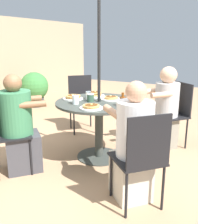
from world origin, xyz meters
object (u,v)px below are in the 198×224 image
(syrup_bottle, at_px, (123,101))
(drinking_glass_b, at_px, (88,95))
(patio_table, at_px, (99,114))
(pancake_plate_c, at_px, (73,97))
(patio_chair_west, at_px, (81,100))
(pancake_plate_d, at_px, (95,95))
(patio_chair_south, at_px, (175,110))
(patio_chair_east, at_px, (142,155))
(drinking_glass_a, at_px, (76,100))
(patio_chair_north, at_px, (3,130))
(pancake_plate_b, at_px, (91,107))
(coffee_cup, at_px, (90,98))
(pancake_plate_a, at_px, (111,98))
(diner_east, at_px, (133,147))
(diner_north, at_px, (19,129))
(diner_south, at_px, (165,111))

(syrup_bottle, bearing_deg, drinking_glass_b, 74.91)
(patio_table, xyz_separation_m, pancake_plate_c, (-0.03, 0.36, 0.18))
(patio_chair_west, relative_size, pancake_plate_d, 3.48)
(patio_chair_south, bearing_deg, patio_table, 90.00)
(patio_chair_south, bearing_deg, patio_chair_east, 133.97)
(syrup_bottle, distance_m, drinking_glass_a, 0.56)
(patio_chair_east, relative_size, drinking_glass_a, 8.68)
(patio_chair_east, relative_size, pancake_plate_d, 3.48)
(patio_chair_south, distance_m, syrup_bottle, 1.07)
(patio_chair_west, bearing_deg, patio_chair_north, 48.11)
(pancake_plate_c, bearing_deg, syrup_bottle, -94.93)
(pancake_plate_b, xyz_separation_m, coffee_cup, (0.29, 0.18, 0.03))
(patio_chair_south, height_order, drinking_glass_b, patio_chair_south)
(patio_chair_south, bearing_deg, drinking_glass_a, 91.08)
(coffee_cup, bearing_deg, pancake_plate_a, -40.91)
(diner_east, bearing_deg, patio_chair_west, 87.91)
(pancake_plate_c, bearing_deg, patio_chair_south, -51.69)
(coffee_cup, xyz_separation_m, drinking_glass_b, (0.10, 0.09, 0.00))
(diner_east, height_order, patio_chair_south, diner_east)
(patio_chair_south, relative_size, pancake_plate_b, 3.48)
(pancake_plate_d, xyz_separation_m, drinking_glass_b, (-0.19, -0.00, 0.02))
(patio_table, xyz_separation_m, diner_north, (-0.72, 0.64, -0.07))
(patio_table, bearing_deg, diner_east, -133.76)
(patio_chair_north, xyz_separation_m, drinking_glass_a, (0.61, -0.57, 0.28))
(diner_east, bearing_deg, pancake_plate_c, 102.69)
(diner_east, relative_size, pancake_plate_a, 4.38)
(patio_chair_north, distance_m, diner_east, 1.46)
(patio_chair_north, bearing_deg, drinking_glass_a, 88.23)
(pancake_plate_b, relative_size, drinking_glass_b, 2.55)
(diner_south, xyz_separation_m, pancake_plate_b, (-1.07, 0.56, 0.23))
(patio_chair_south, distance_m, pancake_plate_c, 1.44)
(patio_table, bearing_deg, pancake_plate_d, 36.99)
(diner_east, xyz_separation_m, syrup_bottle, (0.57, 0.34, 0.28))
(diner_south, bearing_deg, diner_east, 133.93)
(drinking_glass_a, relative_size, drinking_glass_b, 1.02)
(patio_chair_south, distance_m, diner_south, 0.17)
(pancake_plate_d, bearing_deg, patio_chair_east, -135.67)
(diner_south, relative_size, pancake_plate_b, 4.37)
(diner_south, distance_m, pancake_plate_c, 1.28)
(pancake_plate_a, height_order, coffee_cup, coffee_cup)
(patio_chair_west, relative_size, pancake_plate_c, 3.48)
(patio_chair_west, distance_m, drinking_glass_b, 1.02)
(patio_chair_north, distance_m, coffee_cup, 1.08)
(patio_chair_south, xyz_separation_m, coffee_cup, (-0.90, 0.85, 0.27))
(patio_chair_east, height_order, diner_south, diner_south)
(patio_chair_north, height_order, patio_chair_east, same)
(patio_table, relative_size, pancake_plate_a, 4.13)
(pancake_plate_a, distance_m, drinking_glass_a, 0.49)
(patio_chair_west, bearing_deg, diner_south, 132.80)
(patio_chair_south, height_order, diner_south, diner_south)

